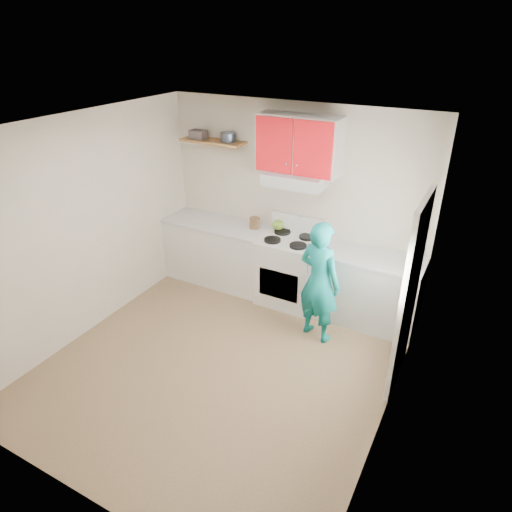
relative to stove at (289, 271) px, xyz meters
The scene contains 21 objects.
floor 1.64m from the stove, 93.63° to the right, with size 3.80×3.80×0.00m, color brown.
ceiling 2.66m from the stove, 93.63° to the right, with size 3.60×3.80×0.04m, color white.
back_wall 0.91m from the stove, 107.10° to the left, with size 3.60×0.04×2.60m, color beige.
front_wall 3.58m from the stove, 91.65° to the right, with size 3.60×0.04×2.60m, color beige.
left_wall 2.61m from the stove, 140.34° to the right, with size 0.04×3.80×2.60m, color beige.
right_wall 2.46m from the stove, 42.81° to the right, with size 0.04×3.80×2.60m, color beige.
door 1.97m from the stove, 27.58° to the right, with size 0.05×0.85×2.05m, color white.
door_glass 2.11m from the stove, 27.97° to the right, with size 0.01×0.55×0.95m, color white.
counter_left 1.14m from the stove, behind, with size 1.52×0.60×0.90m, color silver.
counter_right 1.04m from the stove, ahead, with size 1.32×0.60×0.90m, color silver.
stove is the anchor object (origin of this frame).
range_hood 1.24m from the stove, 90.00° to the left, with size 0.76×0.44×0.15m, color silver.
upper_cabinets 1.67m from the stove, 90.00° to the left, with size 1.02×0.33×0.70m, color red.
shelf 2.01m from the stove, behind, with size 0.90×0.30×0.04m, color brown.
books 2.20m from the stove, behind, with size 0.22×0.16×0.11m, color #433B3D.
tin 1.94m from the stove, 169.15° to the left, with size 0.20×0.20×0.12m, color #333D4C.
kettle 0.63m from the stove, 142.12° to the left, with size 0.17×0.17×0.14m, color olive.
crock 0.79m from the stove, 168.96° to the left, with size 0.14×0.14×0.17m, color #503723.
cutting_board 0.93m from the stove, ahead, with size 0.31×0.23×0.02m, color olive.
silicone_mat 1.50m from the stove, ahead, with size 0.30×0.25×0.01m, color red.
person 0.90m from the stove, 41.80° to the right, with size 0.55×0.36×1.50m, color #0D7B78.
Camera 1 is at (2.25, -3.35, 3.40)m, focal length 31.90 mm.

